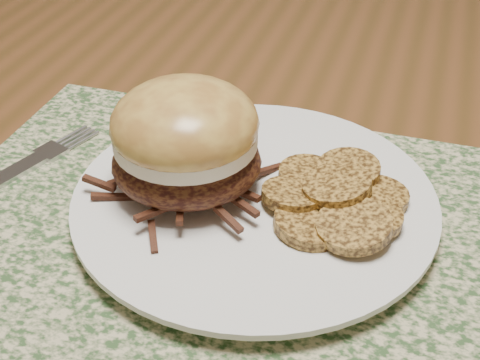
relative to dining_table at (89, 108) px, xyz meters
name	(u,v)px	position (x,y,z in m)	size (l,w,h in m)	color
dining_table	(89,108)	(0.00, 0.00, 0.00)	(1.50, 0.90, 0.75)	brown
placemat	(227,226)	(0.26, -0.26, 0.08)	(0.45, 0.33, 0.00)	#315029
dinner_plate	(255,203)	(0.28, -0.23, 0.09)	(0.26, 0.26, 0.02)	white
pork_sandwich	(186,141)	(0.22, -0.24, 0.14)	(0.14, 0.14, 0.09)	black
roasted_potatoes	(337,198)	(0.34, -0.23, 0.11)	(0.12, 0.13, 0.03)	#B58335
fork	(3,179)	(0.07, -0.26, 0.09)	(0.08, 0.19, 0.00)	silver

